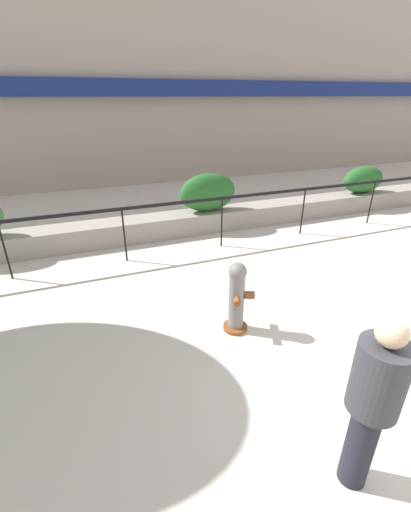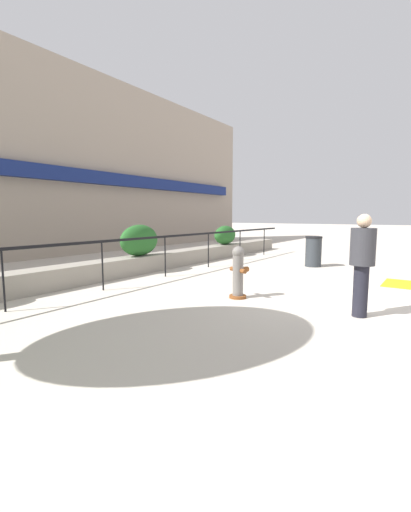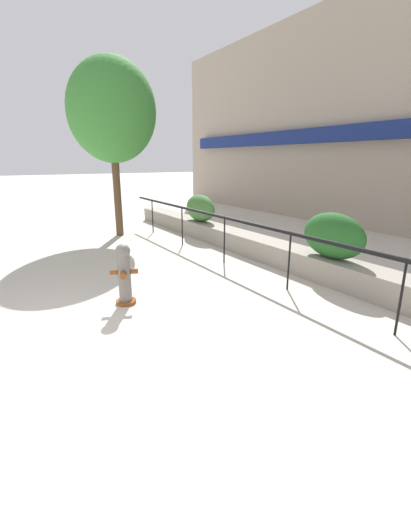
{
  "view_description": "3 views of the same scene",
  "coord_description": "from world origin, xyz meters",
  "px_view_note": "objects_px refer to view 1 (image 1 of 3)",
  "views": [
    {
      "loc": [
        -2.92,
        -1.68,
        3.13
      ],
      "look_at": [
        -1.21,
        2.76,
        0.89
      ],
      "focal_mm": 24.0,
      "sensor_mm": 36.0,
      "label": 1
    },
    {
      "loc": [
        -7.13,
        -1.4,
        1.71
      ],
      "look_at": [
        -0.95,
        2.88,
        0.81
      ],
      "focal_mm": 24.0,
      "sensor_mm": 36.0,
      "label": 2
    },
    {
      "loc": [
        4.45,
        0.21,
        2.44
      ],
      "look_at": [
        -0.34,
        3.23,
        0.85
      ],
      "focal_mm": 24.0,
      "sensor_mm": 36.0,
      "label": 3
    }
  ],
  "objects_px": {
    "hedge_bush_1": "(208,192)",
    "fire_hydrant": "(237,297)",
    "hedge_bush_2": "(363,180)",
    "pedestrian": "(373,398)"
  },
  "relations": [
    {
      "from": "hedge_bush_1",
      "to": "pedestrian",
      "type": "distance_m",
      "value": 6.43
    },
    {
      "from": "hedge_bush_2",
      "to": "hedge_bush_1",
      "type": "bearing_deg",
      "value": 180.0
    },
    {
      "from": "hedge_bush_1",
      "to": "fire_hydrant",
      "type": "relative_size",
      "value": 1.33
    },
    {
      "from": "hedge_bush_1",
      "to": "fire_hydrant",
      "type": "bearing_deg",
      "value": -105.84
    },
    {
      "from": "hedge_bush_2",
      "to": "pedestrian",
      "type": "xyz_separation_m",
      "value": [
        -6.0,
        -6.34,
        0.1
      ]
    },
    {
      "from": "pedestrian",
      "to": "hedge_bush_2",
      "type": "bearing_deg",
      "value": 46.57
    },
    {
      "from": "hedge_bush_1",
      "to": "hedge_bush_2",
      "type": "xyz_separation_m",
      "value": [
        4.89,
        0.0,
        -0.08
      ]
    },
    {
      "from": "hedge_bush_1",
      "to": "fire_hydrant",
      "type": "distance_m",
      "value": 4.18
    },
    {
      "from": "hedge_bush_2",
      "to": "fire_hydrant",
      "type": "distance_m",
      "value": 7.24
    },
    {
      "from": "hedge_bush_1",
      "to": "hedge_bush_2",
      "type": "height_order",
      "value": "hedge_bush_1"
    }
  ]
}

